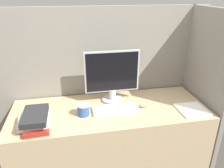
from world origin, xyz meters
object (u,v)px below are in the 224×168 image
monitor (112,77)px  keyboard (115,109)px  book_stack (35,120)px  coffee_cup (83,110)px  mouse (143,106)px

monitor → keyboard: (-0.01, -0.18, -0.22)m
book_stack → keyboard: bearing=10.0°
keyboard → coffee_cup: size_ratio=3.83×
monitor → mouse: (0.25, -0.18, -0.22)m
mouse → book_stack: bearing=-172.5°
keyboard → book_stack: (-0.63, -0.11, 0.04)m
mouse → coffee_cup: (-0.53, -0.03, 0.04)m
monitor → keyboard: bearing=-94.1°
monitor → coffee_cup: (-0.28, -0.21, -0.18)m
mouse → book_stack: book_stack is taller
keyboard → book_stack: size_ratio=1.25×
coffee_cup → book_stack: book_stack is taller
mouse → coffee_cup: 0.53m
book_stack → coffee_cup: bearing=13.5°
keyboard → mouse: size_ratio=5.44×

